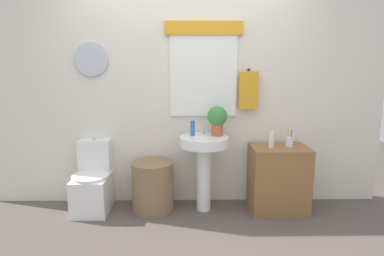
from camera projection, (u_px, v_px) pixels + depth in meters
The scene contains 11 objects.
ground_plane at pixel (184, 254), 2.70m from camera, with size 8.00×8.00×0.00m, color #564C47.
back_wall at pixel (185, 87), 3.57m from camera, with size 4.40×0.18×2.60m.
toilet at pixel (93, 184), 3.50m from camera, with size 0.38×0.51×0.76m.
laundry_hamper at pixel (153, 186), 3.48m from camera, with size 0.44×0.44×0.54m, color #846647.
pedestal_sink at pixel (204, 156), 3.42m from camera, with size 0.51×0.51×0.81m.
faucet at pixel (204, 130), 3.49m from camera, with size 0.03×0.03×0.10m, color silver.
wooden_cabinet at pixel (278, 178), 3.48m from camera, with size 0.59×0.44×0.70m, color olive.
soap_bottle at pixel (193, 128), 3.41m from camera, with size 0.05×0.05×0.16m, color #2D6BB7.
potted_plant at pixel (217, 118), 3.41m from camera, with size 0.21×0.21×0.31m.
lotion_bottle at pixel (271, 140), 3.36m from camera, with size 0.05×0.05×0.17m, color white.
toothbrush_cup at pixel (289, 141), 3.42m from camera, with size 0.08×0.08×0.19m.
Camera 1 is at (0.03, -2.45, 1.55)m, focal length 30.46 mm.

